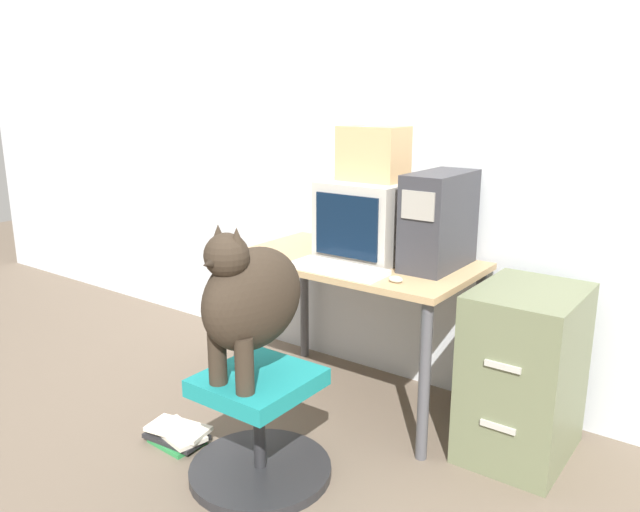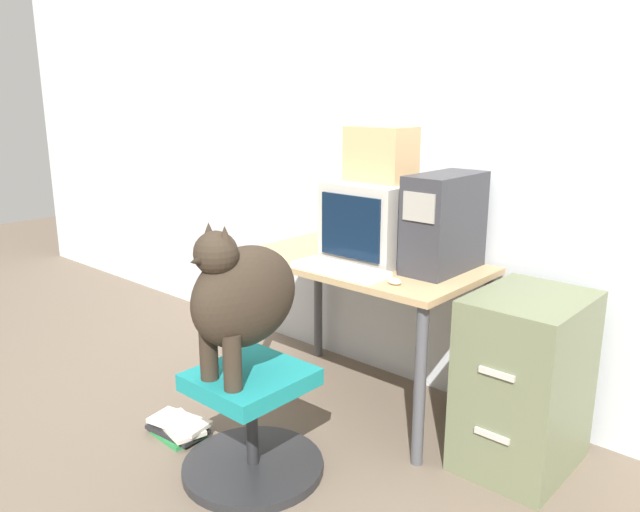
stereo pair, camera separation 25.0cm
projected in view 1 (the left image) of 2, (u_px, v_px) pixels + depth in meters
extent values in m
plane|color=#6B5B4C|center=(315.00, 425.00, 2.97)|extent=(12.00, 12.00, 0.00)
cube|color=silver|center=(399.00, 140.00, 3.22)|extent=(8.00, 0.05, 2.60)
cube|color=tan|center=(355.00, 262.00, 3.05)|extent=(1.17, 0.67, 0.03)
cylinder|color=#4C4C51|center=(237.00, 327.00, 3.23)|extent=(0.05, 0.05, 0.72)
cylinder|color=#4C4C51|center=(424.00, 382.00, 2.61)|extent=(0.05, 0.05, 0.72)
cylinder|color=#4C4C51|center=(304.00, 299.00, 3.67)|extent=(0.05, 0.05, 0.72)
cylinder|color=#4C4C51|center=(478.00, 340.00, 3.06)|extent=(0.05, 0.05, 0.72)
cube|color=#B7B2A8|center=(372.00, 219.00, 3.06)|extent=(0.41, 0.44, 0.38)
cube|color=black|center=(346.00, 226.00, 2.88)|extent=(0.34, 0.01, 0.29)
cube|color=#333338|center=(439.00, 220.00, 2.85)|extent=(0.21, 0.42, 0.44)
cube|color=#9E998E|center=(418.00, 206.00, 2.66)|extent=(0.16, 0.01, 0.12)
cube|color=silver|center=(338.00, 269.00, 2.83)|extent=(0.46, 0.18, 0.02)
cube|color=silver|center=(338.00, 266.00, 2.83)|extent=(0.42, 0.14, 0.00)
ellipsoid|color=beige|center=(396.00, 279.00, 2.66)|extent=(0.06, 0.04, 0.03)
cylinder|color=#262628|center=(260.00, 470.00, 2.58)|extent=(0.59, 0.59, 0.04)
cylinder|color=#262628|center=(259.00, 429.00, 2.53)|extent=(0.05, 0.05, 0.34)
cube|color=teal|center=(258.00, 382.00, 2.48)|extent=(0.40, 0.43, 0.07)
ellipsoid|color=#33281E|center=(253.00, 299.00, 2.38)|extent=(0.25, 0.49, 0.40)
cylinder|color=#33281E|center=(217.00, 357.00, 2.37)|extent=(0.07, 0.07, 0.22)
cylinder|color=#33281E|center=(244.00, 366.00, 2.29)|extent=(0.07, 0.07, 0.22)
sphere|color=#33281E|center=(226.00, 255.00, 2.23)|extent=(0.16, 0.16, 0.16)
cone|color=black|center=(212.00, 263.00, 2.17)|extent=(0.07, 0.08, 0.07)
cone|color=#33281E|center=(218.00, 234.00, 2.24)|extent=(0.06, 0.06, 0.07)
cone|color=#33281E|center=(237.00, 238.00, 2.19)|extent=(0.06, 0.06, 0.07)
torus|color=blue|center=(231.00, 271.00, 2.26)|extent=(0.12, 0.12, 0.02)
cube|color=#6B7251|center=(523.00, 373.00, 2.66)|extent=(0.41, 0.53, 0.75)
cube|color=beige|center=(503.00, 367.00, 2.42)|extent=(0.15, 0.01, 0.02)
cube|color=beige|center=(498.00, 427.00, 2.48)|extent=(0.15, 0.01, 0.02)
cube|color=tan|center=(373.00, 154.00, 2.98)|extent=(0.31, 0.20, 0.26)
cube|color=beige|center=(374.00, 126.00, 2.94)|extent=(0.04, 0.20, 0.00)
cube|color=#2D8C47|center=(177.00, 441.00, 2.81)|extent=(0.23, 0.18, 0.02)
cube|color=#262628|center=(177.00, 436.00, 2.81)|extent=(0.29, 0.18, 0.02)
cube|color=silver|center=(178.00, 433.00, 2.81)|extent=(0.30, 0.19, 0.02)
cube|color=silver|center=(178.00, 429.00, 2.80)|extent=(0.30, 0.19, 0.02)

